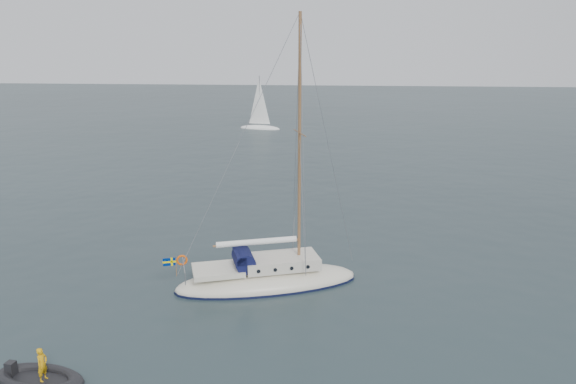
# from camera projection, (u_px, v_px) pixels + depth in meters

# --- Properties ---
(ground) EXTENTS (300.00, 300.00, 0.00)m
(ground) POSITION_uv_depth(u_px,v_px,m) (327.00, 273.00, 31.81)
(ground) COLOR black
(ground) RESTS_ON ground
(sailboat) EXTENTS (10.35, 3.10, 14.75)m
(sailboat) POSITION_uv_depth(u_px,v_px,m) (267.00, 266.00, 29.89)
(sailboat) COLOR silver
(sailboat) RESTS_ON ground
(dinghy) EXTENTS (2.49, 1.12, 0.36)m
(dinghy) POSITION_uv_depth(u_px,v_px,m) (214.00, 272.00, 31.54)
(dinghy) COLOR #55555B
(dinghy) RESTS_ON ground
(rib) EXTENTS (3.73, 1.69, 1.54)m
(rib) POSITION_uv_depth(u_px,v_px,m) (39.00, 378.00, 21.37)
(rib) COLOR black
(rib) RESTS_ON ground
(distant_yacht_c) EXTENTS (6.40, 3.41, 8.48)m
(distant_yacht_c) POSITION_uv_depth(u_px,v_px,m) (259.00, 105.00, 85.00)
(distant_yacht_c) COLOR white
(distant_yacht_c) RESTS_ON ground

